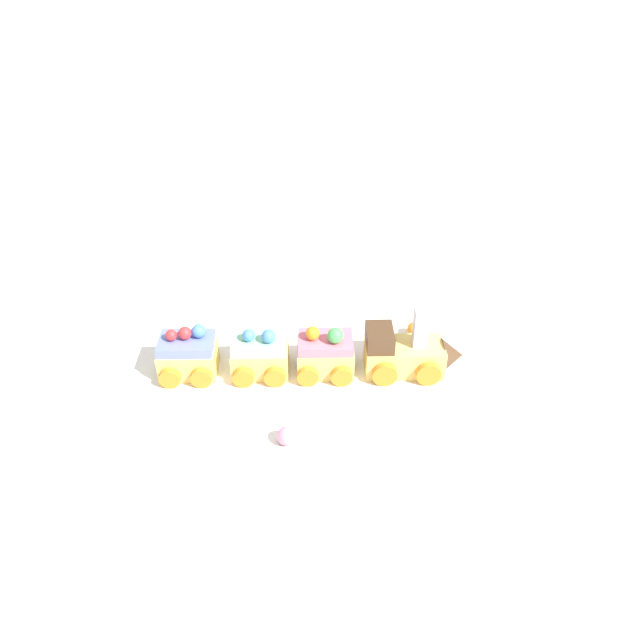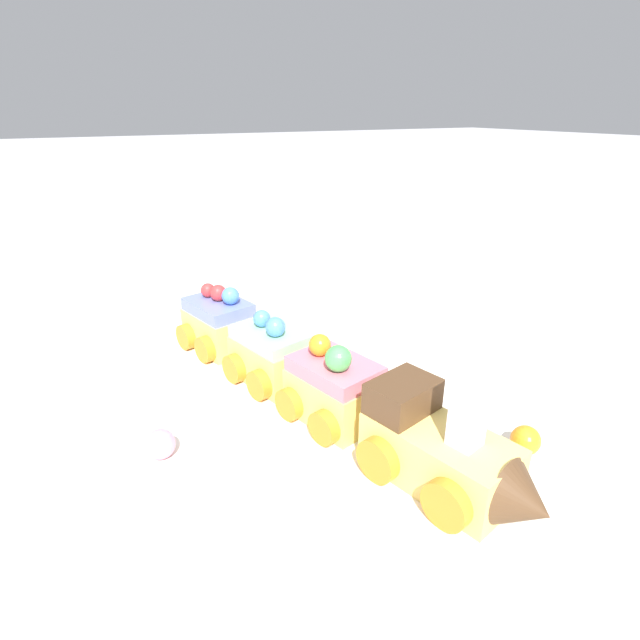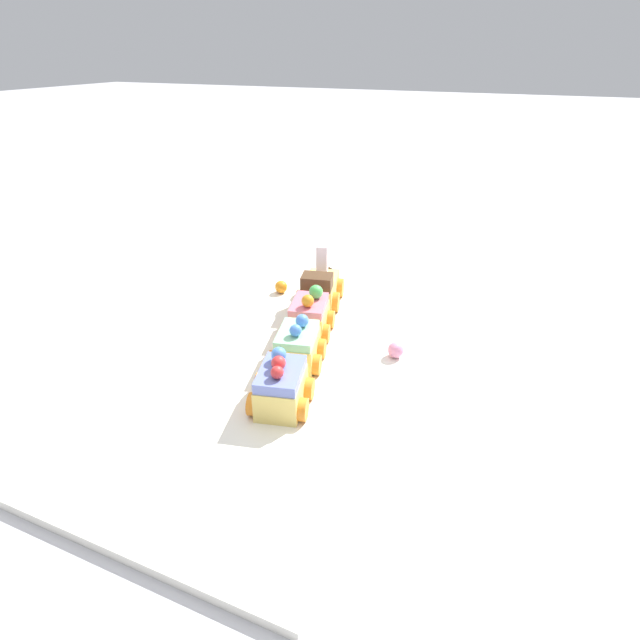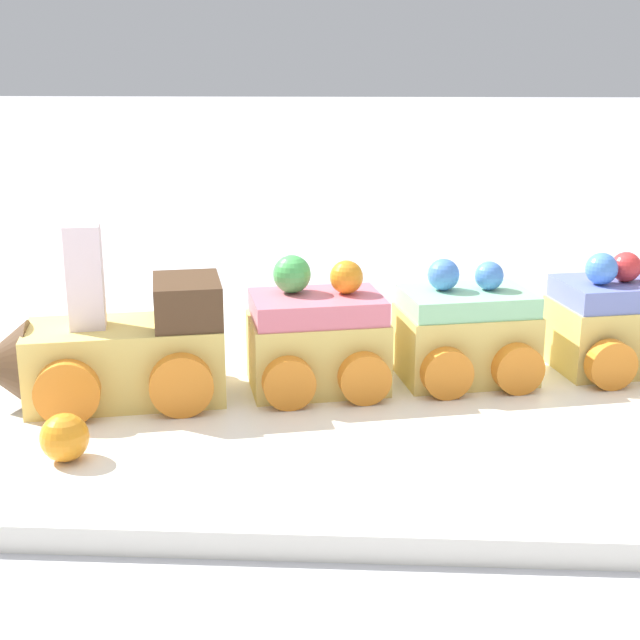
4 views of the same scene
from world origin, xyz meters
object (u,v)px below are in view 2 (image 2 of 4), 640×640
cake_train_locomotive (448,455)px  cake_car_blueberry (220,324)px  cake_car_mint (272,355)px  cake_car_strawberry (334,390)px  gumball_orange (525,440)px  gumball_pink (161,447)px

cake_train_locomotive → cake_car_blueberry: bearing=180.0°
cake_car_mint → cake_car_strawberry: bearing=-0.2°
cake_train_locomotive → gumball_orange: cake_train_locomotive is taller
cake_train_locomotive → cake_car_mint: (-0.20, -0.05, -0.00)m
cake_car_mint → gumball_orange: size_ratio=3.76×
cake_train_locomotive → cake_car_blueberry: 0.30m
gumball_pink → cake_car_strawberry: bearing=84.8°
cake_train_locomotive → cake_car_blueberry: cake_train_locomotive is taller
cake_car_mint → gumball_orange: 0.23m
gumball_orange → cake_car_strawberry: bearing=-136.4°
cake_train_locomotive → gumball_pink: (-0.12, -0.17, -0.02)m
cake_car_mint → gumball_pink: 0.14m
gumball_pink → gumball_orange: (0.12, 0.25, -0.00)m
cake_car_mint → gumball_pink: bearing=-72.7°
gumball_orange → gumball_pink: bearing=-116.6°
cake_car_mint → cake_car_blueberry: (-0.09, -0.02, 0.00)m
cake_car_strawberry → gumball_pink: cake_car_strawberry is taller
cake_car_strawberry → cake_car_blueberry: cake_car_strawberry is taller
cake_car_mint → gumball_orange: cake_car_mint is taller
cake_car_mint → cake_car_blueberry: bearing=179.8°
gumball_pink → gumball_orange: size_ratio=1.02×
cake_train_locomotive → cake_car_strawberry: bearing=-179.8°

